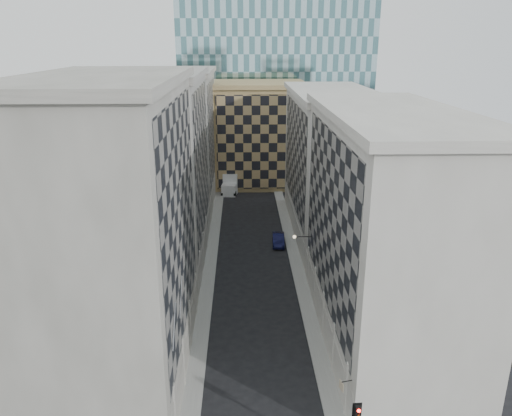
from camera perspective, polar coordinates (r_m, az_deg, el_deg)
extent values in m
cube|color=gray|center=(60.71, -5.29, -6.66)|extent=(1.50, 100.00, 0.15)
cube|color=gray|center=(60.95, 4.68, -6.53)|extent=(1.50, 100.00, 0.15)
cube|color=gray|center=(39.78, -15.66, -3.33)|extent=(10.00, 22.00, 23.00)
cube|color=gray|center=(38.36, -8.77, -1.26)|extent=(0.25, 19.36, 18.00)
cube|color=gray|center=(43.54, -8.12, -15.52)|extent=(0.45, 21.12, 3.20)
cube|color=gray|center=(37.18, -17.28, 13.88)|extent=(10.80, 22.80, 0.70)
cylinder|color=gray|center=(36.68, -9.85, -21.95)|extent=(0.90, 0.90, 4.40)
cylinder|color=gray|center=(40.98, -8.79, -16.97)|extent=(0.90, 0.90, 4.40)
cylinder|color=gray|center=(45.53, -7.98, -12.96)|extent=(0.90, 0.90, 4.40)
cylinder|color=gray|center=(50.28, -7.34, -9.68)|extent=(0.90, 0.90, 4.40)
cube|color=#99958E|center=(60.48, -10.89, 4.00)|extent=(10.00, 22.00, 22.00)
cube|color=gray|center=(59.54, -6.32, 5.48)|extent=(0.25, 19.36, 17.00)
cube|color=#99958E|center=(62.90, -6.04, -4.24)|extent=(0.45, 21.12, 3.20)
cube|color=#99958E|center=(58.73, -11.58, 14.77)|extent=(10.80, 22.80, 0.70)
cylinder|color=#99958E|center=(55.16, -6.81, -6.98)|extent=(0.90, 0.90, 4.40)
cylinder|color=#99958E|center=(60.15, -6.38, -4.73)|extent=(0.90, 0.90, 4.40)
cylinder|color=#99958E|center=(65.23, -6.02, -2.82)|extent=(0.90, 0.90, 4.40)
cylinder|color=#99958E|center=(70.36, -5.71, -1.18)|extent=(0.90, 0.90, 4.40)
cube|color=gray|center=(81.86, -8.56, 7.54)|extent=(10.00, 22.00, 21.00)
cube|color=gray|center=(81.16, -5.14, 8.66)|extent=(0.25, 19.36, 16.00)
cube|color=gray|center=(83.57, -5.00, 1.61)|extent=(0.45, 21.12, 3.20)
cube|color=gray|center=(80.53, -8.93, 15.14)|extent=(10.80, 22.80, 0.70)
cylinder|color=gray|center=(75.55, -5.45, 0.22)|extent=(0.90, 0.90, 4.40)
cylinder|color=gray|center=(80.78, -5.21, 1.45)|extent=(0.90, 0.90, 4.40)
cylinder|color=gray|center=(86.05, -5.01, 2.53)|extent=(0.90, 0.90, 4.40)
cylinder|color=gray|center=(91.34, -4.83, 3.48)|extent=(0.90, 0.90, 4.40)
cube|color=#BDB7AD|center=(44.62, 14.48, -2.89)|extent=(10.00, 26.00, 20.00)
cube|color=gray|center=(43.00, 8.38, -1.16)|extent=(0.25, 22.88, 15.00)
cube|color=#BDB7AD|center=(47.25, 7.91, -12.54)|extent=(0.45, 24.96, 3.20)
cube|color=#BDB7AD|center=(42.07, 15.62, 10.36)|extent=(10.80, 26.80, 0.70)
cylinder|color=#BDB7AD|center=(38.55, 10.83, -19.70)|extent=(0.90, 0.90, 4.40)
cylinder|color=#BDB7AD|center=(42.65, 9.32, -15.42)|extent=(0.90, 0.90, 4.40)
cylinder|color=#BDB7AD|center=(46.97, 8.13, -11.90)|extent=(0.90, 0.90, 4.40)
cylinder|color=#BDB7AD|center=(51.45, 7.16, -8.98)|extent=(0.90, 0.90, 4.40)
cylinder|color=#BDB7AD|center=(56.06, 6.37, -6.53)|extent=(0.90, 0.90, 4.40)
cube|color=#BDB7AD|center=(69.90, 8.52, 4.82)|extent=(10.00, 28.00, 19.00)
cube|color=gray|center=(68.87, 4.55, 6.04)|extent=(0.25, 24.64, 14.00)
cube|color=#BDB7AD|center=(71.50, 4.43, -1.33)|extent=(0.45, 26.88, 3.20)
cube|color=#BDB7AD|center=(68.27, 8.92, 12.87)|extent=(10.80, 28.80, 0.70)
cube|color=tan|center=(94.41, 0.32, 8.28)|extent=(16.00, 14.00, 18.00)
cube|color=tan|center=(87.43, 0.49, 7.44)|extent=(15.20, 0.25, 16.50)
cube|color=tan|center=(93.19, 0.33, 13.97)|extent=(16.80, 14.80, 0.80)
cube|color=#2D2923|center=(107.49, -1.04, 12.23)|extent=(6.00, 6.00, 28.00)
cube|color=#2D2923|center=(106.87, -1.09, 20.08)|extent=(7.00, 7.00, 1.40)
cylinder|color=gray|center=(34.22, -9.35, -13.19)|extent=(0.10, 2.33, 2.33)
cylinder|color=gray|center=(37.65, -8.58, -10.00)|extent=(0.10, 2.33, 2.33)
cylinder|color=black|center=(53.04, 5.39, -3.29)|extent=(1.80, 0.08, 0.08)
sphere|color=#FFE5B2|center=(52.93, 4.42, -3.30)|extent=(0.36, 0.36, 0.36)
cube|color=black|center=(33.63, 11.54, -22.08)|extent=(0.38, 0.32, 1.18)
cube|color=black|center=(33.77, 11.44, -21.87)|extent=(0.59, 0.08, 1.34)
sphere|color=#FF0C07|center=(33.25, 11.67, -21.75)|extent=(0.21, 0.21, 0.21)
sphere|color=#331E05|center=(33.51, 11.63, -22.26)|extent=(0.21, 0.21, 0.21)
cube|color=white|center=(87.90, -3.07, 2.11)|extent=(2.78, 2.98, 2.02)
cube|color=white|center=(90.48, -2.82, 3.08)|extent=(3.05, 4.33, 3.49)
cylinder|color=black|center=(87.36, -3.88, 1.65)|extent=(0.46, 1.05, 1.01)
cylinder|color=black|center=(87.04, -2.42, 1.61)|extent=(0.46, 1.05, 1.01)
cylinder|color=black|center=(92.26, -3.39, 2.58)|extent=(0.46, 1.05, 1.01)
cylinder|color=black|center=(91.96, -2.00, 2.55)|extent=(0.46, 1.05, 1.01)
imported|color=#0F1137|center=(66.62, 2.57, -3.62)|extent=(1.77, 4.50, 1.46)
cylinder|color=black|center=(35.97, 10.35, -18.89)|extent=(0.73, 0.23, 0.06)
cube|color=beige|center=(36.13, 9.74, -19.40)|extent=(0.20, 0.64, 0.64)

